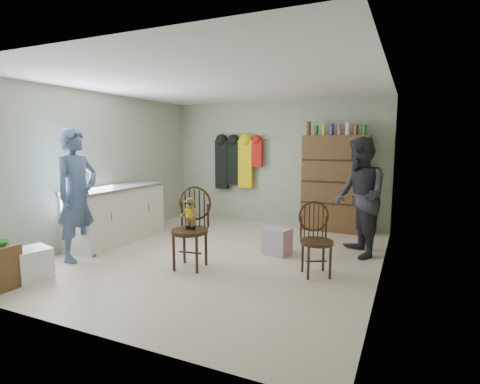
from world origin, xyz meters
The scene contains 12 objects.
ground_plane centered at (0.00, 0.00, 0.00)m, with size 5.00×5.00×0.00m, color beige.
room_walls centered at (0.00, 0.53, 1.58)m, with size 5.00×5.00×5.00m.
counter centered at (-1.95, 0.00, 0.47)m, with size 0.64×1.86×0.94m.
stool centered at (-1.73, -2.14, 0.25)m, with size 0.36×0.31×0.51m, color brown.
plastic_tub centered at (-1.67, -1.80, 0.19)m, with size 0.41×0.39×0.39m, color white.
chair_front centered at (-0.11, -0.59, 0.62)m, with size 0.55×0.55×1.09m.
chair_far centered at (1.48, -0.17, 0.50)m, with size 0.57×0.57×0.94m.
striped_bag centered at (0.76, 0.42, 0.20)m, with size 0.38×0.29×0.40m, color #E57279.
person_left centered at (-1.76, -0.97, 0.94)m, with size 0.69×0.45×1.88m, color #43597B.
person_right centered at (1.87, 0.86, 0.88)m, with size 0.86×0.67×1.77m, color #2D2B33.
dresser centered at (1.25, 2.30, 0.91)m, with size 1.20×0.39×2.06m.
coat_rack centered at (-0.83, 2.38, 1.25)m, with size 1.42×0.12×1.09m.
Camera 1 is at (2.53, -4.78, 1.70)m, focal length 28.00 mm.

